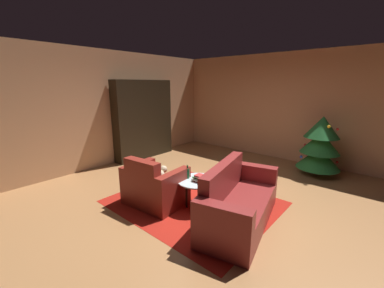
% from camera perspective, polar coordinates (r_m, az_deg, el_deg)
% --- Properties ---
extents(ground_plane, '(7.77, 7.77, 0.00)m').
position_cam_1_polar(ground_plane, '(4.30, 4.34, -13.29)').
color(ground_plane, '#9E6C40').
extents(wall_back, '(6.40, 0.06, 2.76)m').
position_cam_1_polar(wall_back, '(6.77, 21.47, 8.10)').
color(wall_back, tan).
rests_on(wall_back, ground).
extents(wall_left, '(0.06, 6.60, 2.76)m').
position_cam_1_polar(wall_left, '(6.26, -19.60, 7.85)').
color(wall_left, tan).
rests_on(wall_left, ground).
extents(area_rug, '(2.60, 2.16, 0.01)m').
position_cam_1_polar(area_rug, '(4.24, 0.43, -13.62)').
color(area_rug, maroon).
rests_on(area_rug, ground).
extents(bookshelf_unit, '(0.33, 1.73, 2.08)m').
position_cam_1_polar(bookshelf_unit, '(6.69, -10.59, 5.55)').
color(bookshelf_unit, black).
rests_on(bookshelf_unit, ground).
extents(armchair_red, '(1.02, 0.81, 0.83)m').
position_cam_1_polar(armchair_red, '(4.13, -8.98, -10.00)').
color(armchair_red, maroon).
rests_on(armchair_red, ground).
extents(couch_red, '(1.10, 1.86, 0.87)m').
position_cam_1_polar(couch_red, '(3.64, 10.84, -13.67)').
color(couch_red, maroon).
rests_on(couch_red, ground).
extents(coffee_table, '(0.66, 0.66, 0.46)m').
position_cam_1_polar(coffee_table, '(3.95, 1.28, -9.18)').
color(coffee_table, black).
rests_on(coffee_table, ground).
extents(book_stack_on_table, '(0.22, 0.18, 0.11)m').
position_cam_1_polar(book_stack_on_table, '(3.87, 1.81, -8.18)').
color(book_stack_on_table, '#B52E2A').
rests_on(book_stack_on_table, coffee_table).
extents(bottle_on_table, '(0.07, 0.07, 0.22)m').
position_cam_1_polar(bottle_on_table, '(3.98, -1.08, -6.90)').
color(bottle_on_table, '#18552A').
rests_on(bottle_on_table, coffee_table).
extents(decorated_tree, '(0.90, 0.90, 1.31)m').
position_cam_1_polar(decorated_tree, '(5.94, 28.16, -0.22)').
color(decorated_tree, brown).
rests_on(decorated_tree, ground).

